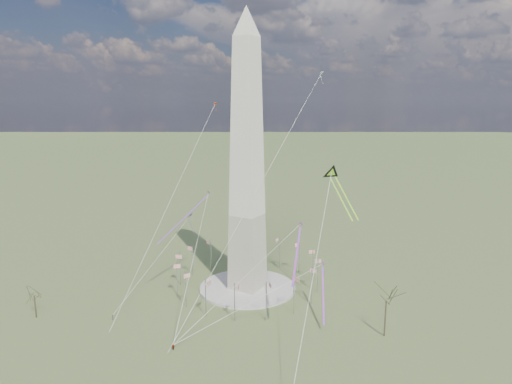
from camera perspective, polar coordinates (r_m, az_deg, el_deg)
The scene contains 15 objects.
ground at distance 175.54m, azimuth -1.07°, elevation -11.97°, with size 2000.00×2000.00×0.00m, color #3D5229.
plaza at distance 175.38m, azimuth -1.07°, elevation -11.85°, with size 36.00×36.00×0.80m, color beige.
washington_monument at distance 162.52m, azimuth -1.13°, elevation 3.73°, with size 15.56×15.56×100.00m.
flagpole_ring at distance 172.77m, azimuth -1.08°, elevation -9.76°, with size 54.40×54.40×13.00m.
tree_near at distance 143.77m, azimuth 15.99°, elevation -12.64°, with size 9.76×9.76×17.08m.
tree_far at distance 167.23m, azimuth -26.00°, elevation -11.47°, with size 6.38×6.38×11.16m.
person_west at distance 159.51m, azimuth -17.48°, elevation -14.73°, with size 0.80×0.63×1.65m, color gray.
person_centre at distance 138.68m, azimuth -10.31°, elevation -18.51°, with size 1.13×0.47×1.93m, color gray.
kite_delta_black at distance 155.43m, azimuth 9.61°, elevation 2.00°, with size 16.88×15.66×15.46m.
kite_diamond_purple at distance 191.33m, azimuth -8.21°, elevation -3.22°, with size 1.66×2.71×8.66m.
kite_streamer_left at distance 144.14m, azimuth 5.26°, elevation -6.64°, with size 8.06×20.11×14.33m.
kite_streamer_mid at distance 167.65m, azimuth -8.02°, elevation -2.21°, with size 7.65×22.81×16.02m.
kite_streamer_right at distance 155.10m, azimuth 8.38°, elevation -11.44°, with size 9.38×18.61×13.68m.
kite_small_red at distance 209.66m, azimuth -5.11°, elevation 10.82°, with size 1.43×2.10×4.42m.
kite_small_white at distance 196.62m, azimuth 8.18°, elevation 14.33°, with size 1.63×2.43×5.14m.
Camera 1 is at (84.54, -137.06, 69.87)m, focal length 32.00 mm.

